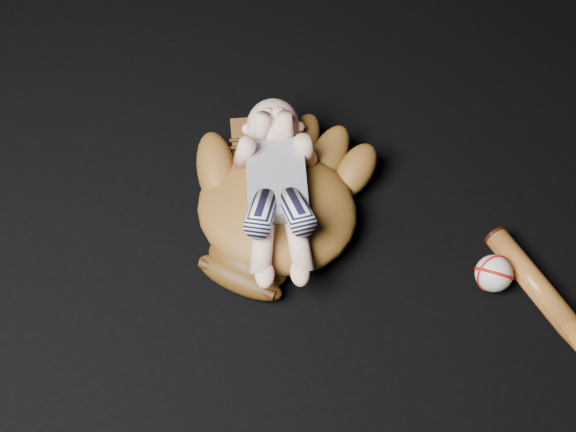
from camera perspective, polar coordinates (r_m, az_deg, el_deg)
The scene contains 3 objects.
baseball_glove at distance 1.42m, azimuth -0.80°, elevation 0.81°, with size 0.36×0.41×0.13m, color brown, non-canonical shape.
newborn_baby at distance 1.37m, azimuth -0.76°, elevation 1.87°, with size 0.17×0.36×0.15m, color beige, non-canonical shape.
baseball at distance 1.43m, azimuth 14.44°, elevation -3.98°, with size 0.07×0.07×0.07m, color white.
Camera 1 is at (-0.01, -0.65, 1.23)m, focal length 50.00 mm.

